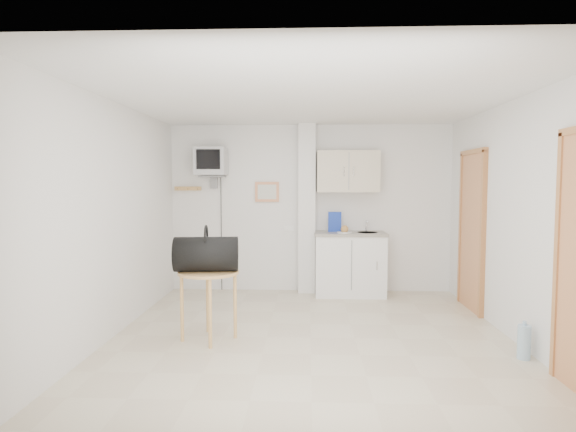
{
  "coord_description": "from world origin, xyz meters",
  "views": [
    {
      "loc": [
        -0.03,
        -4.99,
        1.64
      ],
      "look_at": [
        -0.27,
        0.6,
        1.25
      ],
      "focal_mm": 30.0,
      "sensor_mm": 36.0,
      "label": 1
    }
  ],
  "objects_px": {
    "water_bottle": "(524,342)",
    "round_table": "(209,280)",
    "duffel_bag": "(206,254)",
    "crt_television": "(211,162)"
  },
  "relations": [
    {
      "from": "water_bottle",
      "to": "round_table",
      "type": "bearing_deg",
      "value": 172.02
    },
    {
      "from": "round_table",
      "to": "duffel_bag",
      "type": "bearing_deg",
      "value": -119.66
    },
    {
      "from": "round_table",
      "to": "water_bottle",
      "type": "distance_m",
      "value": 3.11
    },
    {
      "from": "crt_television",
      "to": "round_table",
      "type": "bearing_deg",
      "value": -79.68
    },
    {
      "from": "crt_television",
      "to": "duffel_bag",
      "type": "height_order",
      "value": "crt_television"
    },
    {
      "from": "water_bottle",
      "to": "crt_television",
      "type": "bearing_deg",
      "value": 143.34
    },
    {
      "from": "round_table",
      "to": "water_bottle",
      "type": "bearing_deg",
      "value": -7.98
    },
    {
      "from": "crt_television",
      "to": "water_bottle",
      "type": "relative_size",
      "value": 6.01
    },
    {
      "from": "duffel_bag",
      "to": "water_bottle",
      "type": "bearing_deg",
      "value": -13.88
    },
    {
      "from": "duffel_bag",
      "to": "water_bottle",
      "type": "height_order",
      "value": "duffel_bag"
    }
  ]
}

